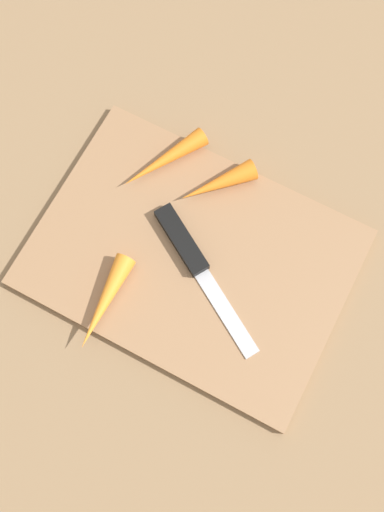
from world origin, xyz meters
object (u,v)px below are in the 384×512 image
(knife, at_px, (187,249))
(carrot_shortest, at_px, (218,184))
(carrot_longest, at_px, (164,160))
(carrot_medium, at_px, (104,302))
(cutting_board, at_px, (192,257))

(knife, relative_size, carrot_shortest, 1.94)
(knife, xyz_separation_m, carrot_longest, (0.08, -0.08, 0.01))
(carrot_medium, bearing_deg, carrot_longest, -176.19)
(carrot_longest, bearing_deg, carrot_shortest, 119.81)
(carrot_medium, height_order, carrot_longest, same)
(cutting_board, relative_size, carrot_medium, 3.20)
(carrot_medium, relative_size, carrot_longest, 0.99)
(cutting_board, xyz_separation_m, knife, (0.01, -0.00, 0.01))
(knife, bearing_deg, carrot_medium, -86.37)
(knife, height_order, carrot_shortest, carrot_shortest)
(cutting_board, xyz_separation_m, carrot_shortest, (0.01, -0.09, 0.02))
(cutting_board, xyz_separation_m, carrot_longest, (0.08, -0.09, 0.02))
(knife, distance_m, carrot_shortest, 0.09)
(cutting_board, distance_m, carrot_shortest, 0.09)
(knife, xyz_separation_m, carrot_medium, (0.05, 0.10, 0.01))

